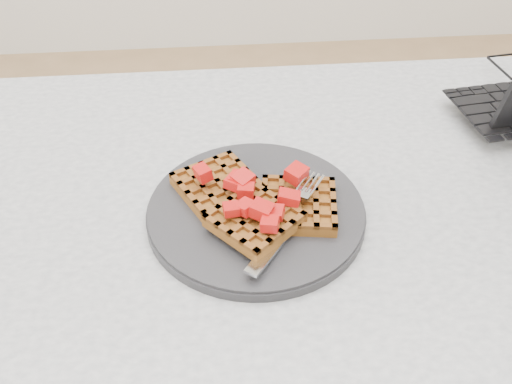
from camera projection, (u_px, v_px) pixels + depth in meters
table at (324, 286)px, 0.77m from camera, size 1.20×0.80×0.75m
plate at (256, 212)px, 0.70m from camera, size 0.27×0.27×0.02m
waffles at (256, 202)px, 0.68m from camera, size 0.21×0.20×0.03m
strawberry_pile at (256, 183)px, 0.67m from camera, size 0.15×0.15×0.02m
fork at (290, 221)px, 0.66m from camera, size 0.12×0.16×0.02m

